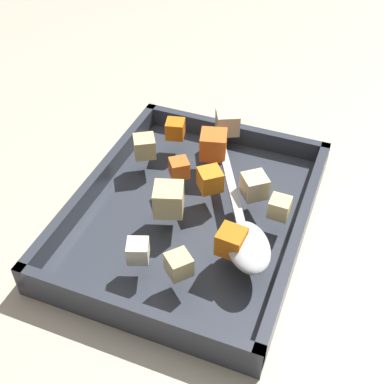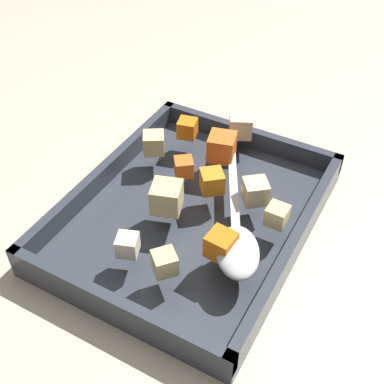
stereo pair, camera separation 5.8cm
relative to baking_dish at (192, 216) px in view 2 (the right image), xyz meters
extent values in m
plane|color=#BCB29E|center=(0.01, 0.01, -0.01)|extent=(4.00, 4.00, 0.00)
cube|color=#333842|center=(0.00, 0.00, 0.00)|extent=(0.34, 0.27, 0.01)
cube|color=#333842|center=(0.00, -0.13, 0.02)|extent=(0.34, 0.01, 0.03)
cube|color=#333842|center=(0.00, 0.13, 0.02)|extent=(0.34, 0.01, 0.03)
cube|color=#333842|center=(-0.16, 0.00, 0.02)|extent=(0.01, 0.27, 0.03)
cube|color=#333842|center=(0.16, 0.00, 0.02)|extent=(0.01, 0.27, 0.03)
cube|color=orange|center=(-0.03, -0.03, 0.04)|extent=(0.03, 0.03, 0.02)
cube|color=orange|center=(-0.11, -0.07, 0.04)|extent=(0.03, 0.03, 0.02)
cube|color=orange|center=(-0.09, 0.00, 0.05)|extent=(0.04, 0.04, 0.03)
cube|color=orange|center=(0.06, 0.07, 0.04)|extent=(0.03, 0.03, 0.03)
cube|color=orange|center=(-0.03, 0.01, 0.04)|extent=(0.04, 0.04, 0.03)
cube|color=#E0CC89|center=(-0.06, -0.09, 0.04)|extent=(0.04, 0.04, 0.03)
cube|color=beige|center=(-0.15, 0.00, 0.05)|extent=(0.04, 0.04, 0.03)
cube|color=beige|center=(-0.03, 0.07, 0.04)|extent=(0.04, 0.04, 0.03)
cube|color=#E0CC89|center=(0.03, -0.02, 0.05)|extent=(0.04, 0.04, 0.03)
cube|color=#E0CC89|center=(-0.01, 0.10, 0.04)|extent=(0.02, 0.02, 0.02)
cube|color=#E0CC89|center=(0.11, 0.03, 0.04)|extent=(0.03, 0.03, 0.02)
cube|color=silver|center=(0.11, -0.02, 0.04)|extent=(0.03, 0.03, 0.02)
ellipsoid|color=silver|center=(0.06, 0.09, 0.04)|extent=(0.09, 0.08, 0.02)
cube|color=silver|center=(-0.05, 0.03, 0.03)|extent=(0.16, 0.09, 0.01)
camera|label=1|loc=(0.41, 0.16, 0.45)|focal=47.56mm
camera|label=2|loc=(0.39, 0.22, 0.45)|focal=47.56mm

